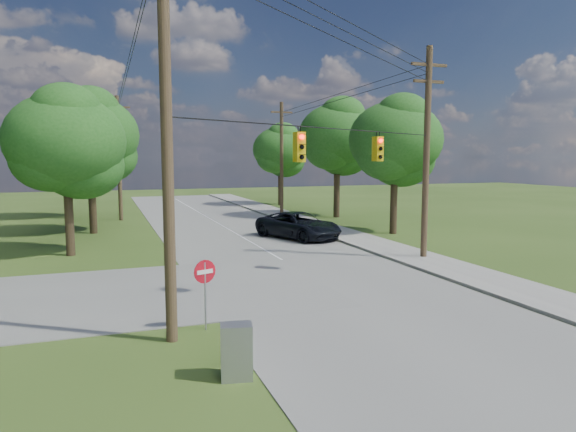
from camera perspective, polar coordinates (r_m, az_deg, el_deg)
name	(u,v)px	position (r m, az deg, el deg)	size (l,w,h in m)	color
ground	(328,327)	(15.97, 4.45, -12.19)	(140.00, 140.00, 0.00)	#354F1A
main_road	(322,283)	(21.13, 3.83, -7.45)	(10.00, 100.00, 0.03)	gray
sidewalk_east	(458,270)	(24.52, 18.41, -5.70)	(2.60, 100.00, 0.12)	#ADAAA1
pole_sw	(166,116)	(14.31, -13.38, 10.80)	(2.00, 0.32, 12.00)	#4F3B28
pole_ne	(427,150)	(26.52, 15.14, 7.07)	(2.00, 0.32, 10.50)	#4F3B28
pole_north_e	(282,157)	(46.32, -0.71, 6.56)	(2.00, 0.32, 10.00)	#4F3B28
pole_north_w	(119,157)	(43.79, -18.28, 6.23)	(2.00, 0.32, 10.00)	#4F3B28
power_lines	(262,77)	(26.78, -2.85, 15.20)	(13.93, 29.62, 4.93)	black
traffic_signals	(342,148)	(20.22, 6.06, 7.57)	(4.91, 3.27, 1.05)	yellow
tree_w_near	(65,141)	(28.84, -23.50, 7.61)	(6.00, 6.00, 8.40)	#3F311F
tree_w_mid	(89,135)	(36.81, -21.19, 8.38)	(6.40, 6.40, 9.22)	#3F311F
tree_w_far	(67,144)	(46.87, -23.37, 7.40)	(6.00, 6.00, 8.73)	#3F311F
tree_e_near	(395,140)	(34.93, 11.82, 8.27)	(6.20, 6.20, 8.81)	#3F311F
tree_e_mid	(337,136)	(44.00, 5.50, 8.85)	(6.60, 6.60, 9.64)	#3F311F
tree_e_far	(280,150)	(54.73, -0.88, 7.39)	(5.80, 5.80, 8.32)	#3F311F
car_main_north	(299,225)	(32.37, 1.18, -1.03)	(2.73, 5.92, 1.65)	black
control_cabinet	(236,352)	(12.32, -5.75, -14.76)	(0.72, 0.52, 1.30)	gray
do_not_enter_sign	(205,278)	(15.43, -9.22, -6.86)	(0.68, 0.25, 2.12)	gray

